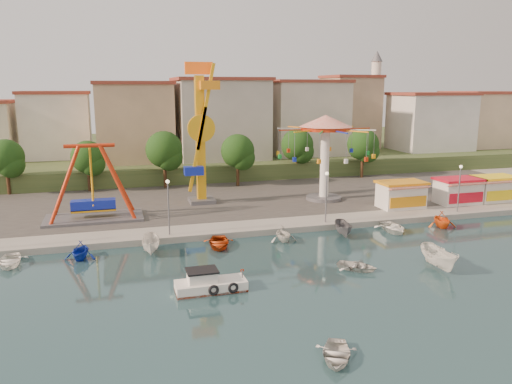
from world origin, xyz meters
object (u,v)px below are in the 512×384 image
object	(u,v)px
kamikaze_tower	(202,137)
rowboat_a	(357,266)
cabin_motorboat	(209,285)
wave_swinger	(325,138)
pirate_ship_ride	(92,184)
skiff	(439,258)

from	to	relation	value
kamikaze_tower	rowboat_a	bearing A→B (deg)	-71.49
kamikaze_tower	cabin_motorboat	world-z (taller)	kamikaze_tower
kamikaze_tower	rowboat_a	xyz separation A→B (m)	(8.07, -24.12, -8.27)
wave_swinger	rowboat_a	xyz separation A→B (m)	(-6.67, -21.88, -7.87)
pirate_ship_ride	rowboat_a	size ratio (longest dim) A/B	3.15
pirate_ship_ride	skiff	bearing A→B (deg)	-38.36
wave_swinger	kamikaze_tower	bearing A→B (deg)	171.38
pirate_ship_ride	kamikaze_tower	xyz separation A→B (m)	(12.38, 4.35, 4.21)
wave_swinger	rowboat_a	distance (m)	24.19
wave_swinger	rowboat_a	world-z (taller)	wave_swinger
cabin_motorboat	skiff	world-z (taller)	skiff
skiff	cabin_motorboat	bearing A→B (deg)	-176.95
kamikaze_tower	wave_swinger	bearing A→B (deg)	-8.62
cabin_motorboat	rowboat_a	size ratio (longest dim) A/B	1.58
pirate_ship_ride	cabin_motorboat	bearing A→B (deg)	-67.95
rowboat_a	skiff	world-z (taller)	skiff
pirate_ship_ride	wave_swinger	bearing A→B (deg)	4.45
wave_swinger	skiff	xyz separation A→B (m)	(-0.22, -23.40, -7.31)
wave_swinger	skiff	world-z (taller)	wave_swinger
kamikaze_tower	pirate_ship_ride	bearing A→B (deg)	-160.65
wave_swinger	cabin_motorboat	xyz separation A→B (m)	(-18.76, -22.75, -7.72)
rowboat_a	pirate_ship_ride	bearing A→B (deg)	90.15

